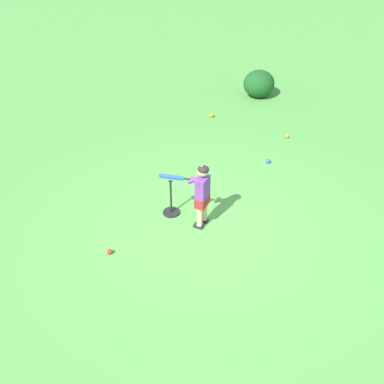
{
  "coord_description": "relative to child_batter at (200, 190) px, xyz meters",
  "views": [
    {
      "loc": [
        -3.19,
        -4.76,
        4.56
      ],
      "look_at": [
        -0.01,
        0.41,
        0.45
      ],
      "focal_mm": 43.56,
      "sensor_mm": 36.0,
      "label": 1
    }
  ],
  "objects": [
    {
      "name": "ground_plane",
      "position": [
        0.03,
        -0.13,
        -0.65
      ],
      "size": [
        40.0,
        40.0,
        0.0
      ],
      "primitive_type": "plane",
      "color": "#519942"
    },
    {
      "name": "child_batter",
      "position": [
        0.0,
        0.0,
        0.0
      ],
      "size": [
        0.68,
        0.56,
        1.08
      ],
      "color": "#232328",
      "rests_on": "ground"
    },
    {
      "name": "play_ball_center_lawn",
      "position": [
        3.15,
        1.53,
        -0.61
      ],
      "size": [
        0.08,
        0.08,
        0.08
      ],
      "primitive_type": "sphere",
      "color": "orange",
      "rests_on": "ground"
    },
    {
      "name": "play_ball_by_bucket",
      "position": [
        -1.5,
        0.1,
        -0.61
      ],
      "size": [
        0.08,
        0.08,
        0.08
      ],
      "primitive_type": "sphere",
      "color": "red",
      "rests_on": "ground"
    },
    {
      "name": "play_ball_behind_batter",
      "position": [
        2.36,
        3.22,
        -0.6
      ],
      "size": [
        0.1,
        0.1,
        0.1
      ],
      "primitive_type": "sphere",
      "color": "orange",
      "rests_on": "ground"
    },
    {
      "name": "play_ball_near_batter",
      "position": [
        2.14,
        0.93,
        -0.61
      ],
      "size": [
        0.09,
        0.09,
        0.09
      ],
      "primitive_type": "sphere",
      "color": "blue",
      "rests_on": "ground"
    },
    {
      "name": "batting_tee",
      "position": [
        -0.24,
        0.5,
        -0.55
      ],
      "size": [
        0.28,
        0.28,
        0.62
      ],
      "color": "black",
      "rests_on": "ground"
    },
    {
      "name": "shrub_right_background",
      "position": [
        4.02,
        3.63,
        -0.32
      ],
      "size": [
        0.78,
        0.74,
        0.67
      ],
      "primitive_type": "ellipsoid",
      "color": "#194C1E",
      "rests_on": "ground"
    }
  ]
}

